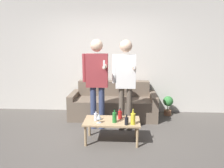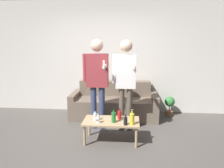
% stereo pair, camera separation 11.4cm
% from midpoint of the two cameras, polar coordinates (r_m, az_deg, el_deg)
% --- Properties ---
extents(ground_plane, '(16.00, 16.00, 0.00)m').
position_cam_midpoint_polar(ground_plane, '(3.75, -3.97, -16.61)').
color(ground_plane, '#514C47').
extents(wall_back, '(8.00, 0.06, 2.70)m').
position_cam_midpoint_polar(wall_back, '(5.36, -0.75, 7.01)').
color(wall_back, silver).
rests_on(wall_back, ground_plane).
extents(couch, '(1.96, 0.81, 0.80)m').
position_cam_midpoint_polar(couch, '(5.08, 1.24, -5.33)').
color(couch, '#6B5B4C').
rests_on(couch, ground_plane).
extents(coffee_table, '(0.97, 0.52, 0.39)m').
position_cam_midpoint_polar(coffee_table, '(3.86, 0.66, -10.12)').
color(coffee_table, tan).
rests_on(coffee_table, ground_plane).
extents(bottle_orange, '(0.08, 0.08, 0.26)m').
position_cam_midpoint_polar(bottle_orange, '(3.66, 6.15, -8.99)').
color(bottle_orange, yellow).
rests_on(bottle_orange, coffee_table).
extents(bottle_green, '(0.07, 0.07, 0.18)m').
position_cam_midpoint_polar(bottle_green, '(3.83, -3.53, -8.48)').
color(bottle_green, silver).
rests_on(bottle_green, coffee_table).
extents(bottle_dark, '(0.06, 0.06, 0.17)m').
position_cam_midpoint_polar(bottle_dark, '(3.64, 4.46, -9.58)').
color(bottle_dark, black).
rests_on(bottle_dark, coffee_table).
extents(bottle_yellow, '(0.07, 0.07, 0.24)m').
position_cam_midpoint_polar(bottle_yellow, '(3.73, 1.32, -8.64)').
color(bottle_yellow, '#23752D').
rests_on(bottle_yellow, coffee_table).
extents(bottle_red, '(0.07, 0.07, 0.19)m').
position_cam_midpoint_polar(bottle_red, '(3.90, 2.83, -8.03)').
color(bottle_red, '#B21E1E').
rests_on(bottle_red, coffee_table).
extents(wine_glass_near, '(0.08, 0.08, 0.16)m').
position_cam_midpoint_polar(wine_glass_near, '(3.71, -2.78, -8.46)').
color(wine_glass_near, silver).
rests_on(wine_glass_near, coffee_table).
extents(person_standing_left, '(0.50, 0.45, 1.78)m').
position_cam_midpoint_polar(person_standing_left, '(4.26, -3.14, 1.93)').
color(person_standing_left, navy).
rests_on(person_standing_left, ground_plane).
extents(person_standing_right, '(0.45, 0.44, 1.77)m').
position_cam_midpoint_polar(person_standing_right, '(4.17, 4.35, 1.86)').
color(person_standing_right, brown).
rests_on(person_standing_right, ground_plane).
extents(potted_plant, '(0.24, 0.24, 0.46)m').
position_cam_midpoint_polar(potted_plant, '(5.34, 15.40, -5.08)').
color(potted_plant, '#936042').
rests_on(potted_plant, ground_plane).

